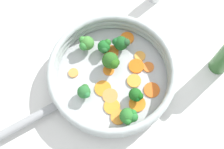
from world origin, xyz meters
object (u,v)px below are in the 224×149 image
Objects in this scene: carrot_slice_1 at (148,67)px; carrot_slice_5 at (134,81)px; skillet at (112,77)px; carrot_slice_6 at (140,56)px; broccoli_floret_3 at (136,95)px; carrot_slice_3 at (110,96)px; carrot_slice_9 at (120,117)px; carrot_slice_4 at (136,66)px; carrot_slice_7 at (137,104)px; carrot_slice_2 at (109,70)px; carrot_slice_8 at (112,106)px; carrot_slice_12 at (73,73)px; carrot_slice_0 at (111,52)px; carrot_slice_10 at (103,88)px; broccoli_floret_6 at (104,47)px; broccoli_floret_5 at (129,116)px; broccoli_floret_0 at (86,43)px; broccoli_floret_1 at (84,91)px; carrot_slice_11 at (152,90)px; carrot_slice_13 at (127,38)px; broccoli_floret_2 at (112,61)px; broccoli_floret_4 at (121,43)px.

carrot_slice_1 and carrot_slice_5 have the same top height.
skillet is at bearing -173.19° from carrot_slice_1.
broccoli_floret_3 reaches higher than carrot_slice_6.
carrot_slice_3 is 0.07m from carrot_slice_9.
carrot_slice_7 is (-0.02, -0.11, 0.00)m from carrot_slice_4.
carrot_slice_9 reaches higher than carrot_slice_2.
carrot_slice_2 is 0.10m from carrot_slice_6.
carrot_slice_1 is at bearing 39.81° from carrot_slice_8.
carrot_slice_5 is 0.18m from carrot_slice_12.
carrot_slice_0 is at bearing 23.37° from carrot_slice_12.
carrot_slice_10 is 1.08× the size of broccoli_floret_6.
carrot_slice_0 and carrot_slice_4 have the same top height.
broccoli_floret_5 is (0.14, -0.16, 0.02)m from carrot_slice_12.
carrot_slice_0 is at bearing -18.44° from broccoli_floret_0.
broccoli_floret_1 is at bearing -98.19° from broccoli_floret_0.
carrot_slice_0 is at bearing 82.48° from carrot_slice_8.
broccoli_floret_3 reaches higher than carrot_slice_1.
carrot_slice_1 is at bearing 36.65° from carrot_slice_5.
broccoli_floret_6 is (0.05, -0.01, -0.01)m from broccoli_floret_0.
broccoli_floret_1 reaches higher than carrot_slice_11.
carrot_slice_0 is 0.20m from carrot_slice_9.
carrot_slice_6 is at bearing 34.69° from carrot_slice_10.
carrot_slice_0 is at bearing 107.32° from broccoli_floret_3.
skillet is at bearing -96.55° from carrot_slice_0.
carrot_slice_1 and carrot_slice_7 have the same top height.
carrot_slice_4 is 0.05m from carrot_slice_5.
carrot_slice_5 reaches higher than carrot_slice_8.
carrot_slice_8 is at bearing -88.82° from carrot_slice_3.
broccoli_floret_0 is (-0.05, 0.16, 0.03)m from carrot_slice_3.
carrot_slice_13 is at bearing 7.61° from broccoli_floret_0.
broccoli_floret_5 is (0.03, -0.15, 0.02)m from carrot_slice_2.
broccoli_floret_2 is 0.16m from broccoli_floret_5.
carrot_slice_12 is at bearing 127.64° from carrot_slice_9.
carrot_slice_12 is at bearing 130.03° from carrot_slice_8.
broccoli_floret_4 is at bearing 132.21° from carrot_slice_1.
carrot_slice_0 is 0.12m from carrot_slice_1.
carrot_slice_8 is at bearing 117.67° from carrot_slice_9.
carrot_slice_0 is 1.34× the size of carrot_slice_6.
carrot_slice_0 is 0.08m from broccoli_floret_0.
carrot_slice_9 is at bearing -128.25° from carrot_slice_1.
carrot_slice_3 is 0.03m from carrot_slice_8.
broccoli_floret_4 reaches higher than broccoli_floret_1.
carrot_slice_3 is 0.13m from carrot_slice_12.
carrot_slice_0 is 0.97× the size of carrot_slice_11.
carrot_slice_3 is at bearing -11.84° from broccoli_floret_1.
carrot_slice_11 is 0.79× the size of broccoli_floret_2.
carrot_slice_4 is at bearing 81.25° from carrot_slice_7.
broccoli_floret_6 reaches higher than skillet.
skillet is 7.24× the size of carrot_slice_7.
broccoli_floret_5 is at bearing -93.74° from broccoli_floret_4.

